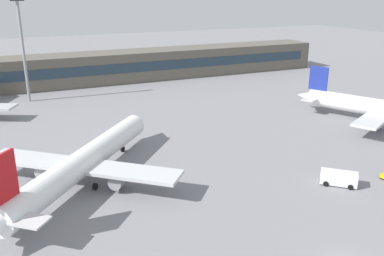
{
  "coord_description": "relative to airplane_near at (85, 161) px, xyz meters",
  "views": [
    {
      "loc": [
        -29.97,
        -26.98,
        27.55
      ],
      "look_at": [
        0.16,
        40.0,
        3.0
      ],
      "focal_mm": 39.29,
      "sensor_mm": 36.0,
      "label": 1
    }
  ],
  "objects": [
    {
      "name": "ground_plane",
      "position": [
        20.83,
        8.19,
        -3.27
      ],
      "size": [
        400.0,
        400.0,
        0.0
      ],
      "primitive_type": "plane",
      "color": "gray"
    },
    {
      "name": "terminal_building",
      "position": [
        20.83,
        67.99,
        1.24
      ],
      "size": [
        140.52,
        12.13,
        9.0
      ],
      "color": "#5B564C",
      "rests_on": "ground_plane"
    },
    {
      "name": "airplane_near",
      "position": [
        0.0,
        0.0,
        0.0
      ],
      "size": [
        31.31,
        34.82,
        10.71
      ],
      "color": "white",
      "rests_on": "ground_plane"
    },
    {
      "name": "service_van_white",
      "position": [
        33.46,
        -16.61,
        -2.15
      ],
      "size": [
        5.14,
        5.04,
        2.08
      ],
      "color": "white",
      "rests_on": "ground_plane"
    },
    {
      "name": "floodlight_tower_west",
      "position": [
        -4.38,
        53.33,
        11.66
      ],
      "size": [
        3.2,
        0.8,
        25.81
      ],
      "color": "gray",
      "rests_on": "ground_plane"
    }
  ]
}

